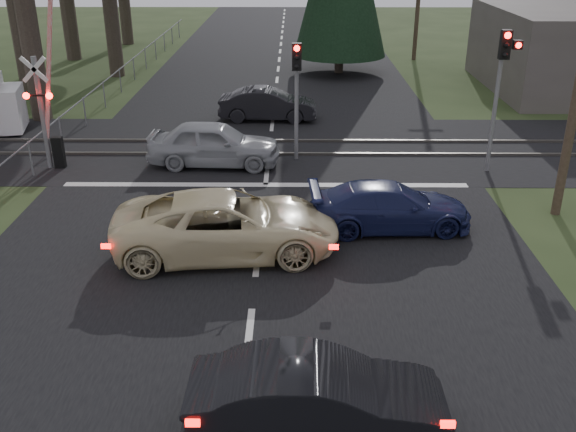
{
  "coord_description": "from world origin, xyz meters",
  "views": [
    {
      "loc": [
        0.88,
        -11.06,
        7.54
      ],
      "look_at": [
        0.77,
        2.86,
        1.3
      ],
      "focal_mm": 40.0,
      "sensor_mm": 36.0,
      "label": 1
    }
  ],
  "objects_px": {
    "crossing_signal": "(48,110)",
    "blue_sedan": "(390,207)",
    "traffic_signal_right": "(502,74)",
    "traffic_signal_center": "(297,82)",
    "dark_car_far": "(268,105)",
    "cream_coupe": "(227,224)",
    "dark_hatchback": "(318,400)",
    "silver_car": "(214,144)"
  },
  "relations": [
    {
      "from": "blue_sedan",
      "to": "dark_car_far",
      "type": "xyz_separation_m",
      "value": [
        -3.72,
        10.94,
        0.04
      ]
    },
    {
      "from": "crossing_signal",
      "to": "dark_hatchback",
      "type": "xyz_separation_m",
      "value": [
        8.57,
        -12.73,
        -1.37
      ]
    },
    {
      "from": "crossing_signal",
      "to": "traffic_signal_right",
      "type": "distance_m",
      "value": 14.88
    },
    {
      "from": "cream_coupe",
      "to": "dark_car_far",
      "type": "relative_size",
      "value": 1.36
    },
    {
      "from": "dark_hatchback",
      "to": "dark_car_far",
      "type": "relative_size",
      "value": 1.02
    },
    {
      "from": "cream_coupe",
      "to": "dark_hatchback",
      "type": "bearing_deg",
      "value": -167.79
    },
    {
      "from": "traffic_signal_right",
      "to": "traffic_signal_center",
      "type": "xyz_separation_m",
      "value": [
        -6.55,
        1.2,
        -0.51
      ]
    },
    {
      "from": "traffic_signal_right",
      "to": "cream_coupe",
      "type": "height_order",
      "value": "traffic_signal_right"
    },
    {
      "from": "crossing_signal",
      "to": "traffic_signal_right",
      "type": "xyz_separation_m",
      "value": [
        14.82,
        -0.31,
        1.26
      ]
    },
    {
      "from": "traffic_signal_center",
      "to": "dark_hatchback",
      "type": "bearing_deg",
      "value": -88.77
    },
    {
      "from": "cream_coupe",
      "to": "silver_car",
      "type": "relative_size",
      "value": 1.24
    },
    {
      "from": "dark_hatchback",
      "to": "silver_car",
      "type": "bearing_deg",
      "value": 14.09
    },
    {
      "from": "cream_coupe",
      "to": "blue_sedan",
      "type": "xyz_separation_m",
      "value": [
        4.3,
        1.49,
        -0.14
      ]
    },
    {
      "from": "traffic_signal_center",
      "to": "dark_car_far",
      "type": "distance_m",
      "value": 5.79
    },
    {
      "from": "silver_car",
      "to": "blue_sedan",
      "type": "xyz_separation_m",
      "value": [
        5.37,
        -5.15,
        -0.13
      ]
    },
    {
      "from": "silver_car",
      "to": "dark_car_far",
      "type": "bearing_deg",
      "value": -13.07
    },
    {
      "from": "traffic_signal_right",
      "to": "dark_hatchback",
      "type": "height_order",
      "value": "traffic_signal_right"
    },
    {
      "from": "crossing_signal",
      "to": "traffic_signal_right",
      "type": "height_order",
      "value": "crossing_signal"
    },
    {
      "from": "crossing_signal",
      "to": "cream_coupe",
      "type": "xyz_separation_m",
      "value": [
        6.5,
        -6.3,
        -1.27
      ]
    },
    {
      "from": "dark_hatchback",
      "to": "blue_sedan",
      "type": "xyz_separation_m",
      "value": [
        2.23,
        7.93,
        -0.05
      ]
    },
    {
      "from": "crossing_signal",
      "to": "blue_sedan",
      "type": "distance_m",
      "value": 11.9
    },
    {
      "from": "silver_car",
      "to": "blue_sedan",
      "type": "bearing_deg",
      "value": -131.05
    },
    {
      "from": "crossing_signal",
      "to": "silver_car",
      "type": "height_order",
      "value": "crossing_signal"
    },
    {
      "from": "crossing_signal",
      "to": "traffic_signal_right",
      "type": "bearing_deg",
      "value": -1.21
    },
    {
      "from": "cream_coupe",
      "to": "blue_sedan",
      "type": "distance_m",
      "value": 4.55
    },
    {
      "from": "crossing_signal",
      "to": "blue_sedan",
      "type": "bearing_deg",
      "value": -24.0
    },
    {
      "from": "silver_car",
      "to": "dark_car_far",
      "type": "xyz_separation_m",
      "value": [
        1.64,
        5.8,
        -0.09
      ]
    },
    {
      "from": "traffic_signal_center",
      "to": "dark_car_far",
      "type": "xyz_separation_m",
      "value": [
        -1.2,
        5.25,
        -2.12
      ]
    },
    {
      "from": "traffic_signal_right",
      "to": "silver_car",
      "type": "relative_size",
      "value": 1.04
    },
    {
      "from": "cream_coupe",
      "to": "dark_hatchback",
      "type": "relative_size",
      "value": 1.34
    },
    {
      "from": "crossing_signal",
      "to": "dark_hatchback",
      "type": "height_order",
      "value": "crossing_signal"
    },
    {
      "from": "traffic_signal_center",
      "to": "silver_car",
      "type": "bearing_deg",
      "value": -169.03
    },
    {
      "from": "traffic_signal_right",
      "to": "blue_sedan",
      "type": "relative_size",
      "value": 1.06
    },
    {
      "from": "traffic_signal_right",
      "to": "dark_car_far",
      "type": "bearing_deg",
      "value": 140.22
    },
    {
      "from": "dark_hatchback",
      "to": "dark_car_far",
      "type": "distance_m",
      "value": 18.93
    },
    {
      "from": "crossing_signal",
      "to": "cream_coupe",
      "type": "height_order",
      "value": "crossing_signal"
    },
    {
      "from": "crossing_signal",
      "to": "traffic_signal_center",
      "type": "height_order",
      "value": "crossing_signal"
    },
    {
      "from": "dark_hatchback",
      "to": "dark_car_far",
      "type": "xyz_separation_m",
      "value": [
        -1.49,
        18.87,
        -0.01
      ]
    },
    {
      "from": "silver_car",
      "to": "cream_coupe",
      "type": "bearing_deg",
      "value": -168.11
    },
    {
      "from": "cream_coupe",
      "to": "dark_car_far",
      "type": "bearing_deg",
      "value": -8.25
    },
    {
      "from": "cream_coupe",
      "to": "silver_car",
      "type": "bearing_deg",
      "value": 3.53
    },
    {
      "from": "traffic_signal_center",
      "to": "cream_coupe",
      "type": "height_order",
      "value": "traffic_signal_center"
    }
  ]
}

